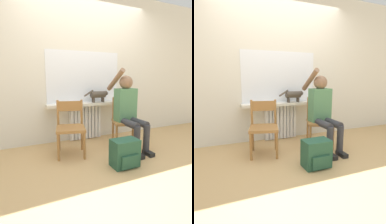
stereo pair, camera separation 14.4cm
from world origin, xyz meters
The scene contains 10 objects.
ground_plane centered at (0.00, 0.00, 0.00)m, with size 12.00×12.00×0.00m, color tan.
wall_with_window centered at (0.00, 1.23, 1.35)m, with size 7.00×0.06×2.70m.
radiator centered at (0.00, 1.15, 0.33)m, with size 0.62×0.08×0.66m.
windowsill centered at (0.00, 1.08, 0.68)m, with size 1.45×0.24×0.05m.
window_glass centered at (0.00, 1.20, 1.16)m, with size 1.39×0.01×0.92m.
chair_left centered at (-0.47, 0.56, 0.43)m, with size 0.51×0.51×0.82m.
chair_right centered at (0.50, 0.56, 0.43)m, with size 0.54×0.54×0.82m.
person centered at (0.48, 0.45, 0.67)m, with size 0.36×1.01×1.31m.
cat centered at (0.22, 1.04, 0.85)m, with size 0.48×0.12×0.23m.
backpack centered at (0.05, -0.12, 0.18)m, with size 0.35×0.26×0.37m.
Camera 2 is at (-1.13, -2.12, 1.16)m, focal length 30.00 mm.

